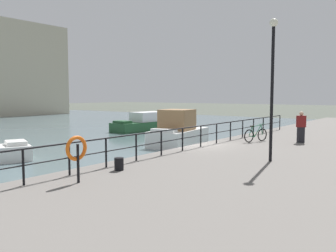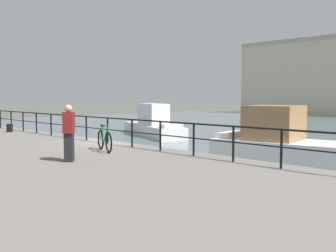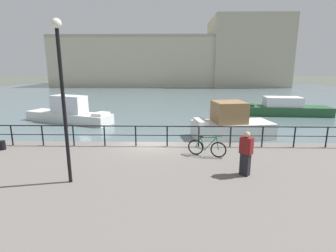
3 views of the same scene
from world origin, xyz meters
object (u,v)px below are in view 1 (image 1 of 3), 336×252
object	(u,v)px
parked_bicycle	(256,135)
quay_lamp_post	(272,73)
mooring_bollard	(119,164)
moored_white_yacht	(178,132)
standing_person	(301,127)
moored_green_narrowboat	(149,123)
life_ring_stand	(77,150)

from	to	relation	value
parked_bicycle	quay_lamp_post	xyz separation A→B (m)	(-5.17, -2.83, 3.03)
mooring_bollard	quay_lamp_post	world-z (taller)	quay_lamp_post
moored_white_yacht	standing_person	distance (m)	9.35
moored_green_narrowboat	parked_bicycle	size ratio (longest dim) A/B	5.47
quay_lamp_post	parked_bicycle	bearing A→B (deg)	28.74
parked_bicycle	standing_person	bearing A→B (deg)	-41.05
moored_white_yacht	parked_bicycle	world-z (taller)	moored_white_yacht
quay_lamp_post	mooring_bollard	bearing A→B (deg)	143.37
parked_bicycle	moored_green_narrowboat	bearing A→B (deg)	77.57
moored_white_yacht	quay_lamp_post	xyz separation A→B (m)	(-7.77, -9.94, 3.53)
life_ring_stand	quay_lamp_post	world-z (taller)	quay_lamp_post
moored_green_narrowboat	standing_person	size ratio (longest dim) A/B	5.47
moored_green_narrowboat	quay_lamp_post	world-z (taller)	quay_lamp_post
mooring_bollard	quay_lamp_post	bearing A→B (deg)	-36.63
standing_person	quay_lamp_post	bearing A→B (deg)	-40.78
moored_white_yacht	life_ring_stand	size ratio (longest dim) A/B	4.27
quay_lamp_post	moored_green_narrowboat	bearing A→B (deg)	51.26
moored_green_narrowboat	moored_white_yacht	xyz separation A→B (m)	(-7.38, -8.95, 0.24)
moored_green_narrowboat	standing_person	bearing A→B (deg)	68.93
parked_bicycle	life_ring_stand	distance (m)	11.91
moored_green_narrowboat	quay_lamp_post	bearing A→B (deg)	56.09
life_ring_stand	mooring_bollard	bearing A→B (deg)	6.52
life_ring_stand	standing_person	bearing A→B (deg)	-11.10
life_ring_stand	parked_bicycle	bearing A→B (deg)	-2.30
moored_green_narrowboat	mooring_bollard	distance (m)	25.15
parked_bicycle	mooring_bollard	xyz separation A→B (m)	(-9.92, 0.70, -0.17)
mooring_bollard	quay_lamp_post	xyz separation A→B (m)	(4.76, -3.54, 3.20)
moored_green_narrowboat	moored_white_yacht	bearing A→B (deg)	55.33
moored_green_narrowboat	mooring_bollard	size ratio (longest dim) A/B	21.01
moored_white_yacht	quay_lamp_post	size ratio (longest dim) A/B	1.09
parked_bicycle	mooring_bollard	distance (m)	9.95
moored_green_narrowboat	standing_person	xyz separation A→B (m)	(-8.81, -18.14, 1.21)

